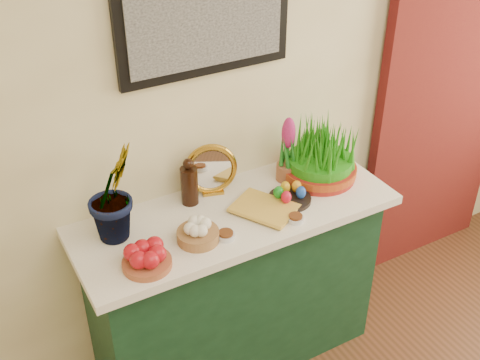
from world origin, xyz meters
name	(u,v)px	position (x,y,z in m)	size (l,w,h in m)	color
sideboard	(235,290)	(-0.14, 2.00, 0.42)	(1.30, 0.45, 0.85)	#163D24
tablecloth	(234,214)	(-0.14, 2.00, 0.87)	(1.40, 0.55, 0.04)	white
hyacinth_green	(111,179)	(-0.63, 2.09, 1.15)	(0.26, 0.22, 0.53)	#1E711F
apple_bowl	(147,258)	(-0.60, 1.85, 0.93)	(0.21, 0.21, 0.10)	#9A4E2E
garlic_basket	(198,232)	(-0.36, 1.89, 0.93)	(0.20, 0.20, 0.09)	#9D703F
vinegar_cruet	(189,184)	(-0.28, 2.15, 0.99)	(0.08, 0.08, 0.22)	black
mirror	(211,170)	(-0.16, 2.18, 1.00)	(0.24, 0.12, 0.24)	#B48527
book	(253,220)	(-0.12, 1.89, 0.91)	(0.17, 0.25, 0.03)	gold
spice_dish_left	(226,235)	(-0.26, 1.85, 0.90)	(0.07, 0.07, 0.03)	silver
spice_dish_right	(295,218)	(0.05, 1.81, 0.90)	(0.07, 0.07, 0.03)	silver
egg_plate	(290,195)	(0.10, 1.95, 0.92)	(0.19, 0.19, 0.08)	black
hyacinth_pink	(288,152)	(0.19, 2.10, 1.03)	(0.10, 0.10, 0.32)	#9A5939
wheatgrass_sabzeh	(320,154)	(0.33, 2.04, 1.01)	(0.34, 0.34, 0.28)	maroon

